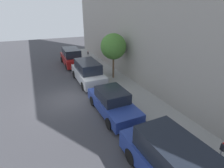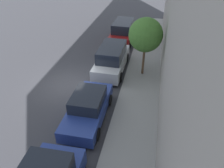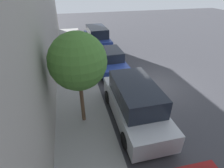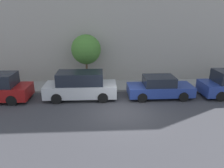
# 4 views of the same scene
# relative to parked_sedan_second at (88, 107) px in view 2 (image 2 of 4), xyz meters

# --- Properties ---
(ground_plane) EXTENTS (60.00, 60.00, 0.00)m
(ground_plane) POSITION_rel_parked_sedan_second_xyz_m (-2.22, 2.87, -0.72)
(ground_plane) COLOR #38383D
(sidewalk) EXTENTS (2.46, 32.00, 0.15)m
(sidewalk) POSITION_rel_parked_sedan_second_xyz_m (2.51, 2.87, -0.65)
(sidewalk) COLOR gray
(sidewalk) RESTS_ON ground_plane
(parked_sedan_second) EXTENTS (1.92, 4.52, 1.54)m
(parked_sedan_second) POSITION_rel_parked_sedan_second_xyz_m (0.00, 0.00, 0.00)
(parked_sedan_second) COLOR navy
(parked_sedan_second) RESTS_ON ground_plane
(parked_minivan_third) EXTENTS (2.02, 4.92, 1.90)m
(parked_minivan_third) POSITION_rel_parked_sedan_second_xyz_m (0.13, 5.51, 0.20)
(parked_minivan_third) COLOR #B7BABF
(parked_minivan_third) RESTS_ON ground_plane
(parked_minivan_fourth) EXTENTS (2.04, 4.95, 1.90)m
(parked_minivan_fourth) POSITION_rel_parked_sedan_second_xyz_m (-0.01, 11.37, 0.20)
(parked_minivan_fourth) COLOR maroon
(parked_minivan_fourth) RESTS_ON ground_plane
(parking_meter_far) EXTENTS (0.11, 0.15, 1.45)m
(parking_meter_far) POSITION_rel_parked_sedan_second_xyz_m (1.73, 10.50, 0.31)
(parking_meter_far) COLOR #ADADB2
(parking_meter_far) RESTS_ON sidewalk
(street_tree) EXTENTS (2.26, 2.26, 4.03)m
(street_tree) POSITION_rel_parked_sedan_second_xyz_m (2.46, 5.19, 2.32)
(street_tree) COLOR brown
(street_tree) RESTS_ON sidewalk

